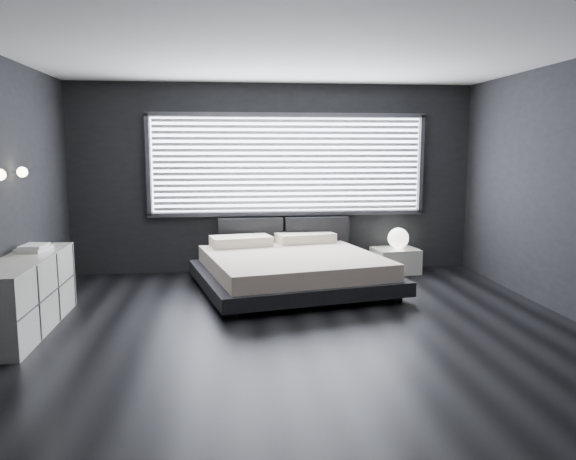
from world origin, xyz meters
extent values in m
plane|color=black|center=(0.00, 0.00, 0.00)|extent=(6.00, 6.00, 0.00)
plane|color=white|center=(0.00, 0.00, 2.80)|extent=(6.00, 6.00, 0.00)
cube|color=black|center=(0.00, 2.75, 1.40)|extent=(6.00, 0.04, 2.80)
cube|color=black|center=(0.00, -2.75, 1.40)|extent=(6.00, 0.04, 2.80)
cube|color=black|center=(3.00, 0.00, 1.40)|extent=(0.04, 5.50, 2.80)
cube|color=white|center=(0.20, 2.73, 1.61)|extent=(4.00, 0.02, 1.38)
cube|color=#47474C|center=(-1.84, 2.70, 1.61)|extent=(0.06, 0.08, 1.48)
cube|color=#47474C|center=(2.24, 2.70, 1.61)|extent=(0.06, 0.08, 1.48)
cube|color=#47474C|center=(0.20, 2.70, 2.34)|extent=(4.14, 0.08, 0.06)
cube|color=#47474C|center=(0.20, 2.70, 0.88)|extent=(4.14, 0.08, 0.06)
cube|color=silver|center=(0.20, 2.67, 1.61)|extent=(3.94, 0.03, 1.32)
cube|color=black|center=(-0.37, 2.64, 0.57)|extent=(0.96, 0.16, 0.52)
cube|color=black|center=(0.63, 2.64, 0.57)|extent=(0.96, 0.16, 0.52)
sphere|color=#FFE5B7|center=(-2.88, 0.05, 1.60)|extent=(0.11, 0.11, 0.11)
cylinder|color=silver|center=(-2.95, 0.65, 1.60)|extent=(0.10, 0.02, 0.02)
sphere|color=#FFE5B7|center=(-2.88, 0.65, 1.60)|extent=(0.11, 0.11, 0.11)
cube|color=black|center=(-0.67, 0.44, 0.04)|extent=(0.15, 0.15, 0.09)
cube|color=black|center=(1.33, 0.88, 0.04)|extent=(0.15, 0.15, 0.09)
cube|color=black|center=(-1.06, 2.22, 0.04)|extent=(0.15, 0.15, 0.09)
cube|color=black|center=(0.93, 2.66, 0.04)|extent=(0.15, 0.15, 0.09)
cube|color=black|center=(0.13, 1.55, 0.17)|extent=(2.80, 2.72, 0.17)
cube|color=beige|center=(0.13, 1.55, 0.37)|extent=(2.51, 2.51, 0.22)
cube|color=#EFE4C8|center=(-0.52, 2.27, 0.54)|extent=(0.92, 0.62, 0.14)
cube|color=#EFE4C8|center=(0.42, 2.47, 0.54)|extent=(0.92, 0.62, 0.14)
cube|color=white|center=(1.79, 2.41, 0.18)|extent=(0.69, 0.60, 0.37)
sphere|color=white|center=(1.83, 2.41, 0.52)|extent=(0.31, 0.31, 0.31)
cube|color=white|center=(-2.78, 0.18, 0.38)|extent=(0.53, 1.89, 0.76)
cube|color=#47474C|center=(-2.51, 0.18, 0.38)|extent=(0.01, 1.87, 0.74)
cube|color=white|center=(-2.79, 0.57, 0.78)|extent=(0.33, 0.40, 0.04)
cube|color=white|center=(-2.78, 0.55, 0.81)|extent=(0.25, 0.33, 0.03)
camera|label=1|loc=(-0.70, -5.64, 1.85)|focal=35.00mm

